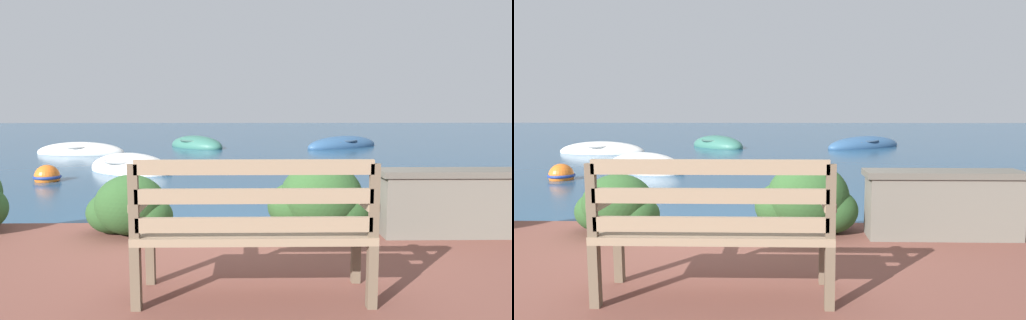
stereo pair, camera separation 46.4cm
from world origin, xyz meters
The scene contains 11 objects.
ground_plane centered at (0.00, 0.00, 0.00)m, with size 80.00×80.00×0.00m.
park_bench centered at (0.30, -1.98, 0.70)m, with size 1.52×0.48×0.93m.
stone_wall centered at (2.26, -0.53, 0.55)m, with size 1.48×0.39×0.64m.
hedge_clump_left centered at (-0.89, -0.44, 0.47)m, with size 0.86×0.62×0.59m.
hedge_clump_centre centered at (0.98, -0.35, 0.52)m, with size 1.03×0.74×0.70m.
hedge_clump_right centered at (2.59, -0.36, 0.45)m, with size 0.80×0.57×0.54m.
rowboat_nearest centered at (-2.42, 5.56, 0.07)m, with size 2.57×2.26×0.75m.
rowboat_mid centered at (-5.01, 9.58, 0.06)m, with size 2.85×1.11×0.68m.
rowboat_far centered at (3.78, 11.96, 0.06)m, with size 3.35×2.77×0.74m.
rowboat_outer centered at (-1.64, 12.05, 0.07)m, with size 2.68×2.76×0.76m.
mooring_buoy centered at (-3.74, 4.24, 0.09)m, with size 0.54×0.54×0.49m.
Camera 2 is at (0.73, -4.82, 1.45)m, focal length 32.00 mm.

